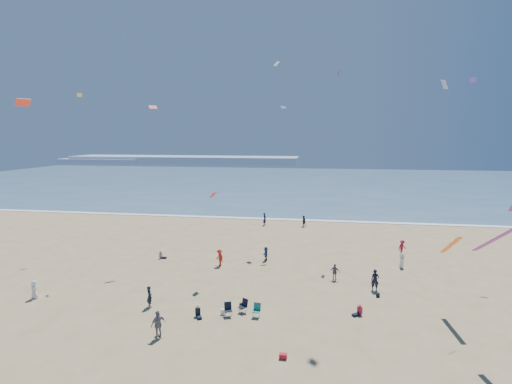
# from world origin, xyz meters

# --- Properties ---
(ocean) EXTENTS (220.00, 100.00, 0.06)m
(ocean) POSITION_xyz_m (0.00, 95.00, 0.03)
(ocean) COLOR #476B84
(ocean) RESTS_ON ground
(surf_line) EXTENTS (220.00, 1.20, 0.08)m
(surf_line) POSITION_xyz_m (0.00, 45.00, 0.04)
(surf_line) COLOR white
(surf_line) RESTS_ON ground
(headland_far) EXTENTS (110.00, 20.00, 3.20)m
(headland_far) POSITION_xyz_m (-60.00, 170.00, 1.60)
(headland_far) COLOR #7A8EA8
(headland_far) RESTS_ON ground
(headland_near) EXTENTS (40.00, 14.00, 2.00)m
(headland_near) POSITION_xyz_m (-100.00, 165.00, 1.00)
(headland_near) COLOR #7A8EA8
(headland_near) RESTS_ON ground
(standing_flyers) EXTENTS (32.31, 48.65, 1.81)m
(standing_flyers) POSITION_xyz_m (3.74, 14.78, 0.82)
(standing_flyers) COLOR white
(standing_flyers) RESTS_ON ground
(seated_group) EXTENTS (20.51, 27.32, 0.84)m
(seated_group) POSITION_xyz_m (0.89, 8.96, 0.42)
(seated_group) COLOR beige
(seated_group) RESTS_ON ground
(chair_cluster) EXTENTS (2.72, 1.60, 1.00)m
(chair_cluster) POSITION_xyz_m (0.48, 11.22, 0.50)
(chair_cluster) COLOR black
(chair_cluster) RESTS_ON ground
(white_tote) EXTENTS (0.35, 0.20, 0.40)m
(white_tote) POSITION_xyz_m (-0.93, 11.16, 0.20)
(white_tote) COLOR white
(white_tote) RESTS_ON ground
(black_backpack) EXTENTS (0.30, 0.22, 0.38)m
(black_backpack) POSITION_xyz_m (0.17, 12.43, 0.19)
(black_backpack) COLOR black
(black_backpack) RESTS_ON ground
(cooler) EXTENTS (0.45, 0.30, 0.30)m
(cooler) POSITION_xyz_m (3.92, 6.06, 0.15)
(cooler) COLOR red
(cooler) RESTS_ON ground
(navy_bag) EXTENTS (0.28, 0.18, 0.34)m
(navy_bag) POSITION_xyz_m (10.60, 16.28, 0.17)
(navy_bag) COLOR black
(navy_bag) RESTS_ON ground
(kites_aloft) EXTENTS (43.56, 43.00, 30.42)m
(kites_aloft) POSITION_xyz_m (9.30, 13.26, 13.94)
(kites_aloft) COLOR white
(kites_aloft) RESTS_ON ground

